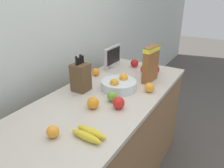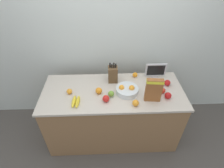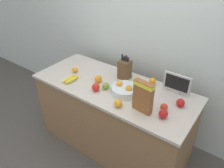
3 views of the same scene
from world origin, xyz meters
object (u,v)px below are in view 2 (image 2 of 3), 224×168
at_px(fruit_bowl, 127,90).
at_px(banana_bunch, 76,102).
at_px(small_monitor, 156,70).
at_px(apple_leftmost, 167,83).
at_px(cereal_box, 154,89).
at_px(orange_back_center, 69,91).
at_px(orange_front_center, 135,75).
at_px(knife_block, 113,74).
at_px(orange_front_right, 136,103).
at_px(apple_by_knife_block, 111,94).
at_px(orange_front_left, 99,91).
at_px(apple_rightmost, 106,99).
at_px(apple_rear, 163,91).
at_px(apple_near_bananas, 168,96).

bearing_deg(fruit_bowl, banana_bunch, -165.47).
distance_m(small_monitor, apple_leftmost, 0.24).
bearing_deg(cereal_box, orange_back_center, 177.58).
distance_m(small_monitor, orange_front_center, 0.29).
height_order(knife_block, orange_front_right, knife_block).
distance_m(apple_by_knife_block, orange_front_left, 0.16).
height_order(small_monitor, orange_back_center, small_monitor).
height_order(apple_by_knife_block, orange_back_center, apple_by_knife_block).
bearing_deg(small_monitor, banana_bunch, -155.79).
relative_size(apple_rightmost, apple_by_knife_block, 1.12).
height_order(apple_rightmost, apple_leftmost, apple_rightmost).
height_order(cereal_box, fruit_bowl, cereal_box).
bearing_deg(banana_bunch, fruit_bowl, 14.53).
bearing_deg(orange_front_right, apple_by_knife_block, 148.31).
bearing_deg(orange_front_center, apple_rear, -49.70).
distance_m(banana_bunch, orange_front_left, 0.31).
bearing_deg(banana_bunch, orange_back_center, 119.89).
distance_m(fruit_bowl, apple_by_knife_block, 0.21).
height_order(banana_bunch, apple_near_bananas, apple_near_bananas).
bearing_deg(banana_bunch, knife_block, 41.92).
bearing_deg(knife_block, apple_rear, -23.88).
distance_m(apple_rear, apple_by_knife_block, 0.65).
bearing_deg(cereal_box, apple_leftmost, 52.29).
bearing_deg(fruit_bowl, orange_front_center, 65.65).
relative_size(apple_rear, orange_front_center, 1.02).
distance_m(apple_rear, orange_front_left, 0.80).
bearing_deg(apple_rear, apple_leftmost, 55.79).
relative_size(knife_block, apple_rightmost, 3.95).
height_order(apple_near_bananas, orange_front_right, apple_near_bananas).
xyz_separation_m(knife_block, orange_front_left, (-0.19, -0.25, -0.07)).
bearing_deg(orange_front_left, fruit_bowl, -0.20).
xyz_separation_m(knife_block, orange_front_center, (0.32, 0.08, -0.08)).
bearing_deg(knife_block, apple_leftmost, -9.96).
bearing_deg(orange_front_left, knife_block, 52.83).
relative_size(apple_rightmost, apple_rear, 1.16).
xyz_separation_m(cereal_box, apple_near_bananas, (0.20, 0.02, -0.13)).
bearing_deg(orange_front_left, orange_back_center, 178.99).
distance_m(fruit_bowl, orange_front_right, 0.24).
height_order(apple_leftmost, apple_near_bananas, same).
distance_m(small_monitor, fruit_bowl, 0.53).
distance_m(banana_bunch, orange_back_center, 0.20).
xyz_separation_m(apple_near_bananas, orange_front_right, (-0.41, -0.11, -0.00)).
height_order(apple_leftmost, orange_front_center, apple_leftmost).
distance_m(fruit_bowl, orange_front_left, 0.35).
xyz_separation_m(apple_near_bananas, orange_front_center, (-0.34, 0.45, -0.01)).
height_order(small_monitor, orange_front_left, small_monitor).
bearing_deg(knife_block, banana_bunch, -138.08).
distance_m(banana_bunch, apple_leftmost, 1.20).
xyz_separation_m(cereal_box, apple_rear, (0.16, 0.12, -0.13)).
bearing_deg(orange_front_center, apple_leftmost, -27.26).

